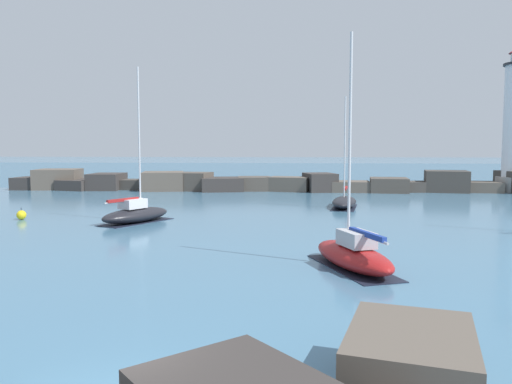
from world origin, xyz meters
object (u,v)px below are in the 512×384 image
(sailboat_moored_2, at_px, (136,213))
(mooring_buoy_orange_near, at_px, (21,215))
(sailboat_moored_0, at_px, (353,254))
(sailboat_moored_3, at_px, (344,202))

(sailboat_moored_2, distance_m, mooring_buoy_orange_near, 8.61)
(mooring_buoy_orange_near, bearing_deg, sailboat_moored_0, -29.47)
(sailboat_moored_0, xyz_separation_m, sailboat_moored_3, (1.41, 22.08, -0.10))
(sailboat_moored_0, distance_m, sailboat_moored_2, 18.14)
(sailboat_moored_2, height_order, sailboat_moored_3, sailboat_moored_2)
(sailboat_moored_0, bearing_deg, sailboat_moored_2, 138.52)
(sailboat_moored_0, xyz_separation_m, mooring_buoy_orange_near, (-22.18, 12.53, -0.29))
(mooring_buoy_orange_near, bearing_deg, sailboat_moored_3, 22.04)
(sailboat_moored_2, relative_size, mooring_buoy_orange_near, 12.30)
(sailboat_moored_0, height_order, sailboat_moored_2, sailboat_moored_2)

